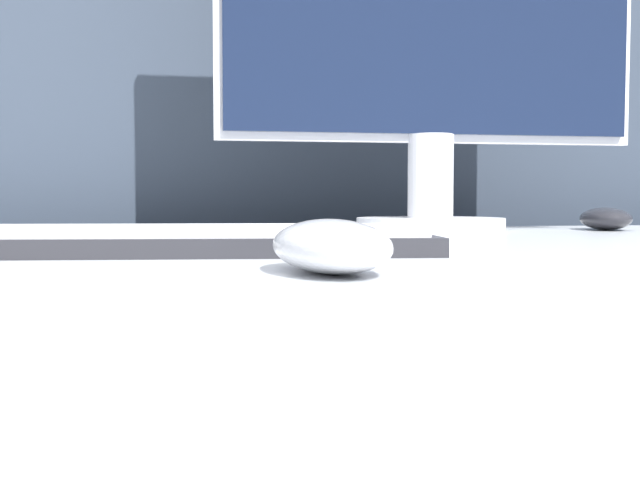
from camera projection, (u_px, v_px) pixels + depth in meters
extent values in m
cube|color=#333D4C|center=(232.00, 307.00, 1.36)|extent=(5.00, 0.03, 1.21)
ellipsoid|color=silver|center=(330.00, 246.00, 0.48)|extent=(0.08, 0.14, 0.04)
cube|color=#28282D|center=(197.00, 244.00, 0.66)|extent=(0.43, 0.18, 0.02)
cube|color=silver|center=(197.00, 230.00, 0.66)|extent=(0.40, 0.16, 0.01)
cylinder|color=white|center=(430.00, 225.00, 1.09)|extent=(0.21, 0.21, 0.02)
cylinder|color=white|center=(430.00, 176.00, 1.08)|extent=(0.07, 0.07, 0.12)
ellipsoid|color=#232328|center=(606.00, 219.00, 1.14)|extent=(0.10, 0.14, 0.03)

